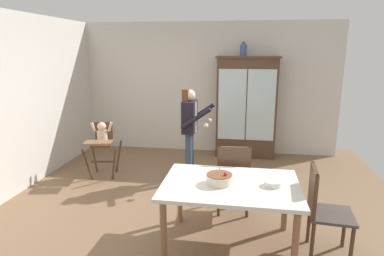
{
  "coord_description": "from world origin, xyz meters",
  "views": [
    {
      "loc": [
        0.72,
        -4.18,
        2.14
      ],
      "look_at": [
        -0.03,
        0.7,
        0.95
      ],
      "focal_mm": 30.49,
      "sensor_mm": 36.0,
      "label": 1
    }
  ],
  "objects_px": {
    "ceramic_vase": "(243,50)",
    "dining_table": "(230,191)",
    "dining_chair_right_end": "(321,205)",
    "adult_person": "(190,123)",
    "high_chair_with_toddler": "(102,139)",
    "birthday_cake": "(219,179)",
    "serving_bowl": "(273,183)",
    "china_cabinet": "(246,107)",
    "dining_chair_far_side": "(233,174)"
  },
  "relations": [
    {
      "from": "high_chair_with_toddler",
      "to": "birthday_cake",
      "type": "height_order",
      "value": "high_chair_with_toddler"
    },
    {
      "from": "china_cabinet",
      "to": "serving_bowl",
      "type": "relative_size",
      "value": 11.23
    },
    {
      "from": "high_chair_with_toddler",
      "to": "birthday_cake",
      "type": "bearing_deg",
      "value": -50.98
    },
    {
      "from": "ceramic_vase",
      "to": "birthday_cake",
      "type": "relative_size",
      "value": 0.96
    },
    {
      "from": "high_chair_with_toddler",
      "to": "dining_chair_right_end",
      "type": "xyz_separation_m",
      "value": [
        3.19,
        -1.77,
        -0.1
      ]
    },
    {
      "from": "adult_person",
      "to": "serving_bowl",
      "type": "xyz_separation_m",
      "value": [
        1.17,
        -1.82,
        -0.2
      ]
    },
    {
      "from": "adult_person",
      "to": "birthday_cake",
      "type": "bearing_deg",
      "value": -159.19
    },
    {
      "from": "birthday_cake",
      "to": "dining_chair_right_end",
      "type": "distance_m",
      "value": 1.1
    },
    {
      "from": "high_chair_with_toddler",
      "to": "dining_chair_right_end",
      "type": "relative_size",
      "value": 0.99
    },
    {
      "from": "dining_table",
      "to": "adult_person",
      "type": "bearing_deg",
      "value": 111.96
    },
    {
      "from": "china_cabinet",
      "to": "ceramic_vase",
      "type": "bearing_deg",
      "value": 177.73
    },
    {
      "from": "dining_table",
      "to": "serving_bowl",
      "type": "height_order",
      "value": "serving_bowl"
    },
    {
      "from": "birthday_cake",
      "to": "dining_chair_right_end",
      "type": "xyz_separation_m",
      "value": [
        1.07,
        0.02,
        -0.24
      ]
    },
    {
      "from": "serving_bowl",
      "to": "china_cabinet",
      "type": "bearing_deg",
      "value": 94.61
    },
    {
      "from": "high_chair_with_toddler",
      "to": "dining_chair_right_end",
      "type": "bearing_deg",
      "value": -39.79
    },
    {
      "from": "high_chair_with_toddler",
      "to": "dining_table",
      "type": "distance_m",
      "value": 2.85
    },
    {
      "from": "adult_person",
      "to": "dining_table",
      "type": "distance_m",
      "value": 1.99
    },
    {
      "from": "serving_bowl",
      "to": "dining_chair_far_side",
      "type": "xyz_separation_m",
      "value": [
        -0.43,
        0.74,
        -0.21
      ]
    },
    {
      "from": "dining_table",
      "to": "birthday_cake",
      "type": "relative_size",
      "value": 5.26
    },
    {
      "from": "adult_person",
      "to": "dining_table",
      "type": "height_order",
      "value": "adult_person"
    },
    {
      "from": "china_cabinet",
      "to": "birthday_cake",
      "type": "bearing_deg",
      "value": -95.15
    },
    {
      "from": "ceramic_vase",
      "to": "dining_table",
      "type": "bearing_deg",
      "value": -91.44
    },
    {
      "from": "adult_person",
      "to": "dining_chair_far_side",
      "type": "bearing_deg",
      "value": -143.1
    },
    {
      "from": "ceramic_vase",
      "to": "serving_bowl",
      "type": "distance_m",
      "value": 3.56
    },
    {
      "from": "adult_person",
      "to": "ceramic_vase",
      "type": "bearing_deg",
      "value": -27.2
    },
    {
      "from": "ceramic_vase",
      "to": "serving_bowl",
      "type": "relative_size",
      "value": 1.5
    },
    {
      "from": "ceramic_vase",
      "to": "dining_chair_right_end",
      "type": "bearing_deg",
      "value": -75.08
    },
    {
      "from": "adult_person",
      "to": "dining_chair_right_end",
      "type": "bearing_deg",
      "value": -134.85
    },
    {
      "from": "ceramic_vase",
      "to": "dining_table",
      "type": "height_order",
      "value": "ceramic_vase"
    },
    {
      "from": "ceramic_vase",
      "to": "birthday_cake",
      "type": "height_order",
      "value": "ceramic_vase"
    },
    {
      "from": "high_chair_with_toddler",
      "to": "serving_bowl",
      "type": "height_order",
      "value": "high_chair_with_toddler"
    },
    {
      "from": "birthday_cake",
      "to": "china_cabinet",
      "type": "bearing_deg",
      "value": 84.85
    },
    {
      "from": "china_cabinet",
      "to": "adult_person",
      "type": "height_order",
      "value": "china_cabinet"
    },
    {
      "from": "adult_person",
      "to": "dining_chair_far_side",
      "type": "distance_m",
      "value": 1.38
    },
    {
      "from": "adult_person",
      "to": "serving_bowl",
      "type": "relative_size",
      "value": 8.5
    },
    {
      "from": "adult_person",
      "to": "serving_bowl",
      "type": "bearing_deg",
      "value": -144.85
    },
    {
      "from": "dining_table",
      "to": "birthday_cake",
      "type": "bearing_deg",
      "value": -168.58
    },
    {
      "from": "high_chair_with_toddler",
      "to": "birthday_cake",
      "type": "xyz_separation_m",
      "value": [
        2.12,
        -1.79,
        0.14
      ]
    },
    {
      "from": "adult_person",
      "to": "serving_bowl",
      "type": "height_order",
      "value": "adult_person"
    },
    {
      "from": "ceramic_vase",
      "to": "dining_chair_far_side",
      "type": "relative_size",
      "value": 0.28
    },
    {
      "from": "china_cabinet",
      "to": "dining_chair_right_end",
      "type": "relative_size",
      "value": 2.1
    },
    {
      "from": "china_cabinet",
      "to": "birthday_cake",
      "type": "xyz_separation_m",
      "value": [
        -0.3,
        -3.28,
        -0.22
      ]
    },
    {
      "from": "serving_bowl",
      "to": "adult_person",
      "type": "bearing_deg",
      "value": 122.79
    },
    {
      "from": "ceramic_vase",
      "to": "dining_chair_right_end",
      "type": "xyz_separation_m",
      "value": [
        0.87,
        -3.26,
        -1.58
      ]
    },
    {
      "from": "birthday_cake",
      "to": "serving_bowl",
      "type": "xyz_separation_m",
      "value": [
        0.56,
        0.02,
        -0.03
      ]
    },
    {
      "from": "birthday_cake",
      "to": "dining_chair_far_side",
      "type": "height_order",
      "value": "dining_chair_far_side"
    },
    {
      "from": "dining_chair_right_end",
      "to": "ceramic_vase",
      "type": "bearing_deg",
      "value": 19.99
    },
    {
      "from": "dining_table",
      "to": "dining_chair_far_side",
      "type": "distance_m",
      "value": 0.74
    },
    {
      "from": "china_cabinet",
      "to": "adult_person",
      "type": "relative_size",
      "value": 1.32
    },
    {
      "from": "ceramic_vase",
      "to": "dining_table",
      "type": "distance_m",
      "value": 3.58
    }
  ]
}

